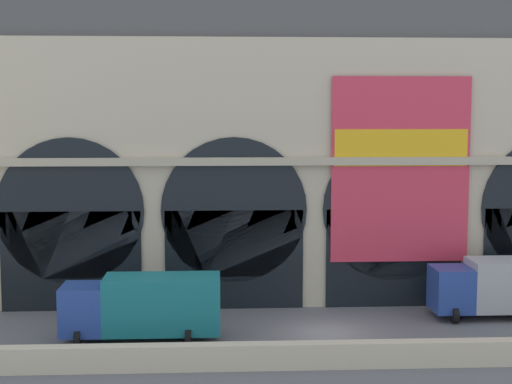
# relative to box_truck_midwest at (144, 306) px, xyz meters

# --- Properties ---
(ground_plane) EXTENTS (200.00, 200.00, 0.00)m
(ground_plane) POSITION_rel_box_truck_midwest_xyz_m (8.92, 0.82, -1.70)
(ground_plane) COLOR slate
(quay_parapet_wall) EXTENTS (90.00, 0.70, 1.11)m
(quay_parapet_wall) POSITION_rel_box_truck_midwest_xyz_m (8.92, -4.32, -1.15)
(quay_parapet_wall) COLOR beige
(quay_parapet_wall) RESTS_ON ground
(station_building) EXTENTS (46.36, 4.76, 19.65)m
(station_building) POSITION_rel_box_truck_midwest_xyz_m (8.97, 8.00, 7.75)
(station_building) COLOR beige
(station_building) RESTS_ON ground
(box_truck_midwest) EXTENTS (7.50, 2.91, 3.12)m
(box_truck_midwest) POSITION_rel_box_truck_midwest_xyz_m (0.00, 0.00, 0.00)
(box_truck_midwest) COLOR #28479E
(box_truck_midwest) RESTS_ON ground
(box_truck_mideast) EXTENTS (7.50, 2.91, 3.12)m
(box_truck_mideast) POSITION_rel_box_truck_midwest_xyz_m (18.72, 3.17, 0.00)
(box_truck_mideast) COLOR #28479E
(box_truck_mideast) RESTS_ON ground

